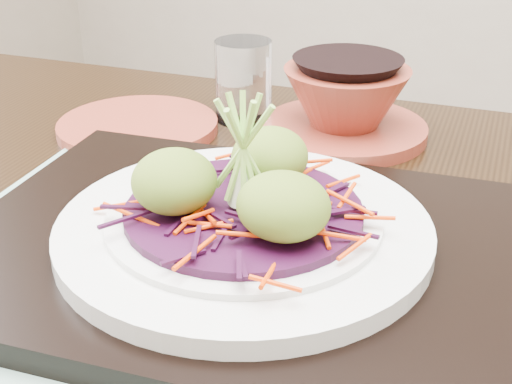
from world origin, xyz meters
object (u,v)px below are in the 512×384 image
at_px(dining_table, 274,333).
at_px(serving_tray, 244,250).
at_px(terracotta_bowl_set, 345,106).
at_px(terracotta_side_plate, 138,127).
at_px(water_glass, 243,81).
at_px(white_plate, 244,228).

bearing_deg(dining_table, serving_tray, -103.62).
distance_m(dining_table, terracotta_bowl_set, 0.27).
height_order(dining_table, terracotta_bowl_set, terracotta_bowl_set).
distance_m(terracotta_side_plate, water_glass, 0.13).
bearing_deg(dining_table, water_glass, 116.53).
bearing_deg(terracotta_side_plate, terracotta_bowl_set, 23.87).
distance_m(serving_tray, terracotta_side_plate, 0.30).
bearing_deg(serving_tray, terracotta_side_plate, 132.00).
bearing_deg(terracotta_side_plate, water_glass, 45.33).
xyz_separation_m(serving_tray, water_glass, (-0.14, 0.27, 0.03)).
distance_m(white_plate, water_glass, 0.31).
xyz_separation_m(dining_table, serving_tray, (-0.01, -0.04, 0.11)).
relative_size(white_plate, water_glass, 3.05).
bearing_deg(terracotta_bowl_set, white_plate, -85.28).
xyz_separation_m(terracotta_side_plate, terracotta_bowl_set, (0.20, 0.09, 0.03)).
bearing_deg(terracotta_side_plate, white_plate, -39.55).
distance_m(serving_tray, terracotta_bowl_set, 0.28).
bearing_deg(white_plate, serving_tray, 135.00).
bearing_deg(terracotta_bowl_set, serving_tray, -85.28).
bearing_deg(terracotta_side_plate, serving_tray, -39.55).
height_order(dining_table, serving_tray, serving_tray).
height_order(terracotta_side_plate, terracotta_bowl_set, terracotta_bowl_set).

